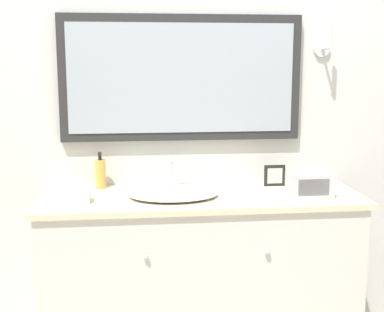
% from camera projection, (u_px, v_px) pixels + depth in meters
% --- Properties ---
extents(wall_back, '(8.00, 0.18, 2.55)m').
position_uv_depth(wall_back, '(193.00, 110.00, 2.92)').
color(wall_back, silver).
rests_on(wall_back, ground_plane).
extents(vanity_counter, '(1.62, 0.56, 0.88)m').
position_uv_depth(vanity_counter, '(200.00, 277.00, 2.77)').
color(vanity_counter, beige).
rests_on(vanity_counter, ground_plane).
extents(sink_basin, '(0.45, 0.38, 0.18)m').
position_uv_depth(sink_basin, '(173.00, 193.00, 2.66)').
color(sink_basin, white).
rests_on(sink_basin, vanity_counter).
extents(soap_bottle, '(0.06, 0.06, 0.20)m').
position_uv_depth(soap_bottle, '(100.00, 173.00, 2.82)').
color(soap_bottle, gold).
rests_on(soap_bottle, vanity_counter).
extents(appliance_box, '(0.22, 0.12, 0.12)m').
position_uv_depth(appliance_box, '(310.00, 185.00, 2.65)').
color(appliance_box, '#BCBCC1').
rests_on(appliance_box, vanity_counter).
extents(picture_frame, '(0.11, 0.01, 0.11)m').
position_uv_depth(picture_frame, '(275.00, 176.00, 2.88)').
color(picture_frame, black).
rests_on(picture_frame, vanity_counter).
extents(hand_towel_near_sink, '(0.15, 0.10, 0.05)m').
position_uv_depth(hand_towel_near_sink, '(74.00, 197.00, 2.55)').
color(hand_towel_near_sink, silver).
rests_on(hand_towel_near_sink, vanity_counter).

